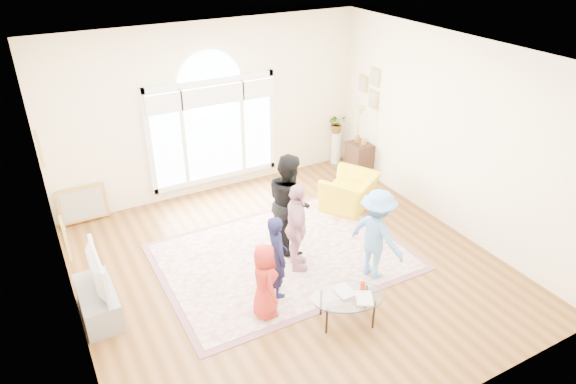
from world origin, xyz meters
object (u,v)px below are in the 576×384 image
tv_console (98,302)px  coffee_table (348,297)px  area_rug (283,256)px  television (92,273)px  armchair (350,192)px

tv_console → coffee_table: coffee_table is taller
area_rug → coffee_table: bearing=-88.4°
television → armchair: television is taller
tv_console → television: bearing=-0.0°
tv_console → armchair: (4.61, 0.81, 0.11)m
area_rug → tv_console: 2.80m
coffee_table → television: bearing=169.1°
coffee_table → armchair: size_ratio=1.16×
tv_console → television: (0.01, -0.00, 0.49)m
area_rug → television: (-2.78, 0.01, 0.69)m
coffee_table → armchair: armchair is taller
armchair → tv_console: bearing=-21.6°
television → armchair: size_ratio=1.01×
tv_console → area_rug: bearing=-0.2°
area_rug → armchair: (1.81, 0.82, 0.31)m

